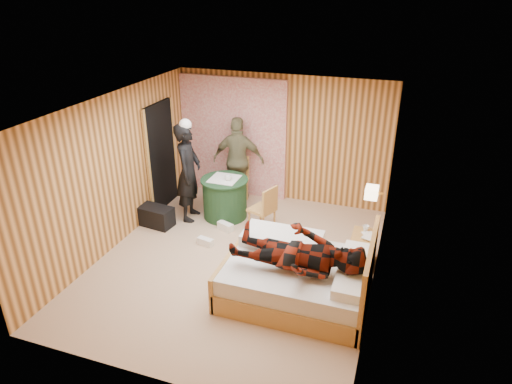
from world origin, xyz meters
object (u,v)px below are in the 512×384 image
(round_table, at_px, (225,197))
(chair_near, at_px, (265,206))
(wall_lamp, at_px, (372,192))
(duffel_bag, at_px, (156,216))
(nightstand, at_px, (363,249))
(man_at_table, at_px, (238,160))
(chair_far, at_px, (238,176))
(man_on_bed, at_px, (298,245))
(bed, at_px, (299,276))
(woman_standing, at_px, (188,172))

(round_table, distance_m, chair_near, 0.96)
(wall_lamp, distance_m, duffel_bag, 3.91)
(round_table, relative_size, duffel_bag, 1.37)
(wall_lamp, xyz_separation_m, nightstand, (-0.04, 0.14, -1.04))
(man_at_table, bearing_deg, round_table, 81.50)
(chair_far, bearing_deg, duffel_bag, -133.77)
(nightstand, bearing_deg, man_on_bed, -118.86)
(bed, bearing_deg, man_on_bed, -83.98)
(nightstand, xyz_separation_m, round_table, (-2.64, 0.76, 0.13))
(nightstand, relative_size, round_table, 0.61)
(duffel_bag, xyz_separation_m, man_on_bed, (2.96, -1.35, 0.78))
(bed, height_order, duffel_bag, bed)
(woman_standing, bearing_deg, wall_lamp, -111.04)
(duffel_bag, height_order, man_at_table, man_at_table)
(wall_lamp, relative_size, chair_far, 0.28)
(woman_standing, bearing_deg, chair_near, -102.70)
(chair_near, xyz_separation_m, duffel_bag, (-1.95, -0.41, -0.32))
(bed, relative_size, man_on_bed, 1.12)
(chair_far, xyz_separation_m, duffel_bag, (-1.05, -1.42, -0.36))
(bed, relative_size, woman_standing, 1.09)
(round_table, distance_m, duffel_bag, 1.30)
(round_table, height_order, duffel_bag, round_table)
(wall_lamp, height_order, man_at_table, man_at_table)
(chair_far, bearing_deg, man_on_bed, -62.73)
(wall_lamp, relative_size, man_on_bed, 0.15)
(bed, height_order, round_table, bed)
(chair_far, bearing_deg, chair_near, -55.63)
(duffel_bag, bearing_deg, chair_far, 60.92)
(man_on_bed, bearing_deg, man_at_table, 124.10)
(bed, bearing_deg, wall_lamp, 50.21)
(man_on_bed, bearing_deg, nightstand, 61.14)
(duffel_bag, bearing_deg, nightstand, 6.88)
(chair_near, bearing_deg, man_at_table, -118.90)
(man_at_table, bearing_deg, bed, 117.53)
(wall_lamp, height_order, woman_standing, woman_standing)
(bed, xyz_separation_m, man_at_table, (-1.88, 2.59, 0.56))
(nightstand, xyz_separation_m, woman_standing, (-3.23, 0.51, 0.65))
(bed, relative_size, chair_near, 2.28)
(chair_far, distance_m, chair_near, 1.36)
(wall_lamp, xyz_separation_m, chair_near, (-1.78, 0.57, -0.80))
(man_on_bed, bearing_deg, chair_far, 124.63)
(bed, bearing_deg, nightstand, 55.50)
(chair_far, bearing_deg, bed, -60.75)
(chair_near, relative_size, woman_standing, 0.48)
(wall_lamp, bearing_deg, chair_near, 162.15)
(duffel_bag, relative_size, woman_standing, 0.35)
(round_table, bearing_deg, bed, -44.62)
(duffel_bag, xyz_separation_m, woman_standing, (0.47, 0.48, 0.73))
(round_table, xyz_separation_m, duffel_bag, (-1.06, -0.73, -0.21))
(nightstand, bearing_deg, chair_near, 165.97)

